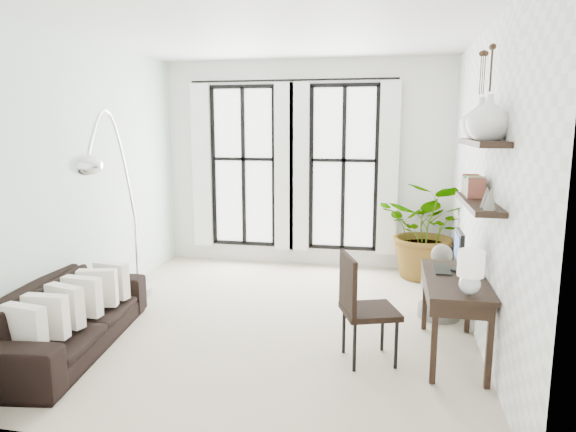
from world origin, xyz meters
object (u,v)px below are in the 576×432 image
(desk_chair, at_px, (360,302))
(plant, at_px, (428,230))
(desk, at_px, (455,285))
(arc_lamp, at_px, (112,158))
(buddha, at_px, (440,287))
(sofa, at_px, (66,317))

(desk_chair, bearing_deg, plant, 55.43)
(desk, relative_size, desk_chair, 1.28)
(desk, bearing_deg, arc_lamp, 174.91)
(desk, bearing_deg, buddha, 91.41)
(plant, bearing_deg, desk_chair, -105.16)
(plant, height_order, desk_chair, plant)
(sofa, height_order, plant, plant)
(desk_chair, height_order, arc_lamp, arc_lamp)
(desk, bearing_deg, sofa, -172.00)
(desk, xyz_separation_m, desk_chair, (-0.87, -0.24, -0.14))
(buddha, bearing_deg, plant, 91.91)
(plant, relative_size, desk, 1.08)
(arc_lamp, distance_m, buddha, 3.98)
(desk, bearing_deg, plant, 91.70)
(arc_lamp, height_order, buddha, arc_lamp)
(plant, xyz_separation_m, buddha, (0.05, -1.59, -0.35))
(arc_lamp, bearing_deg, buddha, 11.78)
(plant, height_order, desk, plant)
(plant, distance_m, arc_lamp, 4.41)
(desk_chair, xyz_separation_m, arc_lamp, (-2.78, 0.57, 1.26))
(desk_chair, bearing_deg, desk, -3.77)
(desk, height_order, desk_chair, desk)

